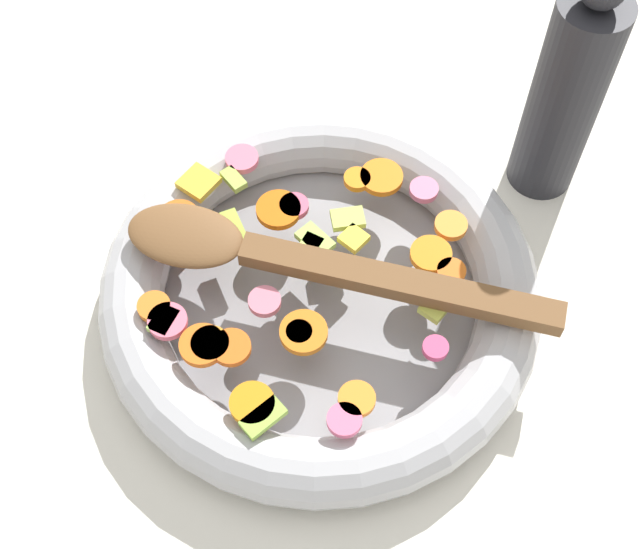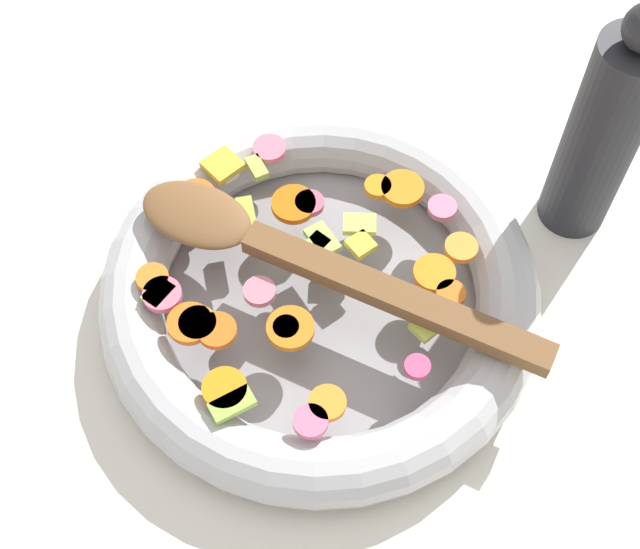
% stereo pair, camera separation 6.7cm
% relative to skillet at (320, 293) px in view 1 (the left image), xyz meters
% --- Properties ---
extents(ground_plane, '(4.00, 4.00, 0.00)m').
position_rel_skillet_xyz_m(ground_plane, '(0.00, 0.00, -0.02)').
color(ground_plane, silver).
extents(skillet, '(0.34, 0.34, 0.05)m').
position_rel_skillet_xyz_m(skillet, '(0.00, 0.00, 0.00)').
color(skillet, gray).
rests_on(skillet, ground_plane).
extents(chopped_vegetables, '(0.26, 0.25, 0.01)m').
position_rel_skillet_xyz_m(chopped_vegetables, '(-0.01, 0.02, 0.03)').
color(chopped_vegetables, orange).
rests_on(chopped_vegetables, skillet).
extents(wooden_spoon, '(0.09, 0.33, 0.01)m').
position_rel_skillet_xyz_m(wooden_spoon, '(-0.00, 0.02, 0.04)').
color(wooden_spoon, brown).
rests_on(wooden_spoon, chopped_vegetables).
extents(pepper_mill, '(0.06, 0.06, 0.23)m').
position_rel_skillet_xyz_m(pepper_mill, '(0.20, -0.12, 0.08)').
color(pepper_mill, '#232328').
rests_on(pepper_mill, ground_plane).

